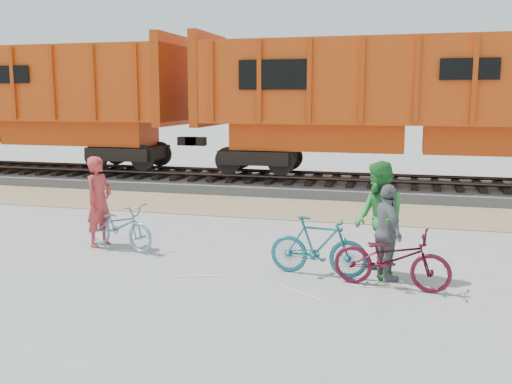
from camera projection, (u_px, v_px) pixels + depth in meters
ground at (269, 267)px, 10.37m from camera, size 120.00×120.00×0.00m
gravel_strip at (317, 210)px, 15.61m from camera, size 120.00×3.00×0.02m
ballast_bed at (333, 186)px, 18.93m from camera, size 120.00×4.00×0.30m
track at (333, 176)px, 18.87m from camera, size 120.00×2.60×0.24m
hopper_car_left at (6, 99)px, 21.64m from camera, size 14.00×3.13×4.65m
hopper_car_center at (416, 99)px, 17.82m from camera, size 14.00×3.13×4.65m
bicycle_blue at (119, 226)px, 11.61m from camera, size 1.91×1.18×0.95m
bicycle_teal at (318, 246)px, 9.85m from camera, size 1.75×0.61×1.03m
bicycle_maroon at (392, 258)px, 9.20m from camera, size 1.96×0.91×0.99m
person_solo at (99, 202)px, 11.76m from camera, size 0.56×0.75×1.87m
person_man at (379, 220)px, 9.71m from camera, size 1.08×1.19×2.00m
person_woman at (387, 233)px, 9.55m from camera, size 0.80×1.04×1.64m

